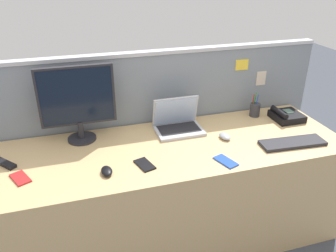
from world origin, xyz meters
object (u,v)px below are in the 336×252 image
at_px(keyboard_main, 292,143).
at_px(computer_mouse_right_hand, 107,171).
at_px(pen_cup, 255,109).
at_px(cell_phone_red_case, 20,178).
at_px(computer_mouse_left_hand, 225,136).
at_px(tv_remote, 4,163).
at_px(cell_phone_blue_case, 226,161).
at_px(desktop_monitor, 77,100).
at_px(cell_phone_black_slab, 145,165).
at_px(desk_phone, 286,116).
at_px(laptop, 178,122).

xyz_separation_m(keyboard_main, computer_mouse_right_hand, (-1.17, 0.01, 0.01)).
height_order(computer_mouse_right_hand, pen_cup, pen_cup).
bearing_deg(pen_cup, cell_phone_red_case, -167.20).
bearing_deg(computer_mouse_left_hand, pen_cup, 28.89).
distance_m(keyboard_main, tv_remote, 1.74).
distance_m(computer_mouse_left_hand, tv_remote, 1.34).
bearing_deg(tv_remote, cell_phone_blue_case, -56.42).
bearing_deg(computer_mouse_left_hand, keyboard_main, -34.09).
bearing_deg(cell_phone_blue_case, keyboard_main, -11.42).
height_order(desktop_monitor, cell_phone_red_case, desktop_monitor).
relative_size(pen_cup, cell_phone_black_slab, 1.36).
distance_m(desktop_monitor, computer_mouse_left_hand, 0.96).
bearing_deg(computer_mouse_right_hand, keyboard_main, -4.06).
height_order(computer_mouse_right_hand, tv_remote, computer_mouse_right_hand).
bearing_deg(cell_phone_black_slab, computer_mouse_left_hand, -0.64).
xyz_separation_m(pen_cup, cell_phone_black_slab, (-0.94, -0.42, -0.05)).
bearing_deg(computer_mouse_left_hand, cell_phone_blue_case, -120.78).
relative_size(keyboard_main, cell_phone_red_case, 3.04).
relative_size(desktop_monitor, computer_mouse_right_hand, 4.88).
relative_size(desk_phone, computer_mouse_right_hand, 2.01).
relative_size(desktop_monitor, desk_phone, 2.43).
height_order(cell_phone_blue_case, tv_remote, tv_remote).
bearing_deg(cell_phone_black_slab, tv_remote, 146.53).
xyz_separation_m(computer_mouse_right_hand, tv_remote, (-0.55, 0.26, -0.01)).
xyz_separation_m(laptop, cell_phone_black_slab, (-0.32, -0.37, -0.05)).
bearing_deg(keyboard_main, cell_phone_red_case, -179.38).
distance_m(pen_cup, cell_phone_red_case, 1.64).
height_order(desk_phone, cell_phone_black_slab, desk_phone).
height_order(cell_phone_red_case, tv_remote, tv_remote).
relative_size(keyboard_main, pen_cup, 2.21).
distance_m(computer_mouse_right_hand, cell_phone_red_case, 0.46).
bearing_deg(tv_remote, cell_phone_black_slab, -58.17).
xyz_separation_m(computer_mouse_left_hand, cell_phone_blue_case, (-0.12, -0.26, -0.01)).
xyz_separation_m(desktop_monitor, tv_remote, (-0.45, -0.19, -0.26)).
bearing_deg(computer_mouse_right_hand, tv_remote, 151.49).
bearing_deg(laptop, keyboard_main, -32.50).
height_order(computer_mouse_right_hand, cell_phone_red_case, computer_mouse_right_hand).
distance_m(desk_phone, tv_remote, 1.89).
distance_m(cell_phone_red_case, tv_remote, 0.20).
xyz_separation_m(pen_cup, tv_remote, (-1.70, -0.19, -0.04)).
relative_size(desktop_monitor, tv_remote, 2.87).
relative_size(computer_mouse_right_hand, computer_mouse_left_hand, 1.00).
relative_size(desk_phone, pen_cup, 1.07).
distance_m(computer_mouse_left_hand, cell_phone_red_case, 1.24).
relative_size(computer_mouse_left_hand, cell_phone_blue_case, 0.69).
relative_size(pen_cup, cell_phone_blue_case, 1.31).
bearing_deg(desk_phone, cell_phone_red_case, -172.35).
height_order(keyboard_main, pen_cup, pen_cup).
height_order(desktop_monitor, keyboard_main, desktop_monitor).
relative_size(laptop, cell_phone_red_case, 2.30).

